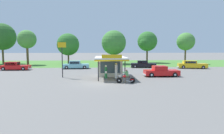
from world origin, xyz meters
name	(u,v)px	position (x,y,z in m)	size (l,w,h in m)	color
ground_plane	(99,83)	(0.00, 0.00, 0.00)	(300.00, 300.00, 0.00)	slate
grass_verge_strip	(100,63)	(0.00, 30.00, 0.00)	(120.00, 24.00, 0.01)	#477A33
service_station_kiosk	(110,64)	(1.58, 5.96, 1.66)	(4.14, 7.12, 3.23)	silver
gas_pump_nearside	(106,73)	(0.91, 3.03, 0.83)	(0.44, 0.44, 1.83)	slate
gas_pump_offside	(116,72)	(2.24, 3.03, 0.97)	(0.44, 0.44, 2.11)	slate
motorcycle_with_rider	(126,78)	(3.13, -0.04, 0.65)	(2.15, 0.70, 1.58)	black
featured_classic_sedan	(161,72)	(8.80, 5.06, 0.67)	(5.04, 1.98, 1.50)	red
parked_car_back_row_far_left	(143,64)	(8.98, 17.43, 0.66)	(5.40, 2.38, 1.45)	black
parked_car_second_row_spare	(15,66)	(-15.52, 14.37, 0.68)	(5.41, 1.98, 1.50)	red
parked_car_back_row_left	(76,65)	(-4.69, 16.16, 0.69)	(5.35, 2.27, 1.53)	#7AC6D1
parked_car_back_row_centre_left	(192,65)	(18.27, 15.31, 0.71)	(5.79, 2.85, 1.53)	gold
bystander_admiring_sedan	(118,65)	(3.34, 13.16, 0.93)	(0.34, 0.34, 1.75)	#2D3351
tree_oak_centre	(186,42)	(22.35, 27.43, 5.71)	(4.62, 4.62, 8.05)	brown
tree_oak_left	(68,44)	(-8.13, 28.50, 4.97)	(5.68, 5.68, 7.82)	brown
tree_oak_far_left	(27,39)	(-17.50, 25.98, 6.10)	(4.41, 4.41, 8.36)	brown
tree_oak_right	(2,37)	(-25.09, 29.65, 6.87)	(6.85, 6.85, 10.38)	brown
tree_oak_distant_spare	(114,43)	(3.69, 28.10, 5.33)	(6.32, 6.32, 8.60)	brown
tree_oak_far_right	(147,42)	(13.00, 31.02, 5.77)	(5.44, 5.62, 8.65)	brown
roadside_pole_sign	(62,54)	(-4.97, 4.79, 3.27)	(1.10, 0.12, 4.78)	black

